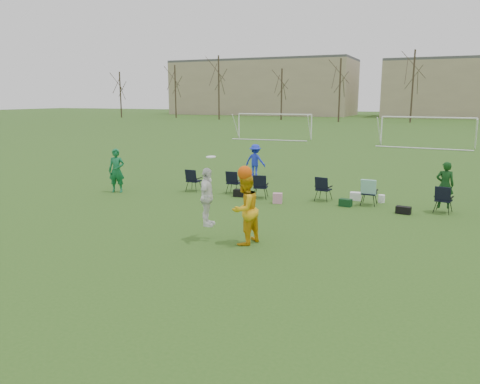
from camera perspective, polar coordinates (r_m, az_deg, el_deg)
The scene contains 9 objects.
ground at distance 11.69m, azimuth -5.65°, elevation -8.66°, with size 260.00×260.00×0.00m, color #30581B.
fielder_green_near at distance 20.67m, azimuth -14.81°, elevation 2.54°, with size 0.68×0.45×1.88m, color #126638.
fielder_blue at distance 23.96m, azimuth 1.88°, elevation 3.84°, with size 1.08×0.62×1.67m, color #1C2FD2.
center_contest at distance 12.95m, azimuth -0.89°, elevation -1.53°, with size 1.92×1.16×2.42m.
sideline_setup at distance 18.51m, azimuth 9.72°, elevation 0.46°, with size 10.65×2.08×1.81m.
goal_left at distance 46.24m, azimuth 4.21°, elevation 8.85°, with size 7.39×0.76×2.46m.
goal_mid at distance 41.62m, azimuth 21.89°, elevation 7.78°, with size 7.40×0.63×2.46m.
tree_line at distance 79.57m, azimuth 20.36°, elevation 11.55°, with size 110.28×3.28×11.40m.
building_row at distance 105.57m, azimuth 24.91°, elevation 11.51°, with size 126.00×16.00×13.00m.
Camera 1 is at (5.43, -9.54, 4.01)m, focal length 35.00 mm.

